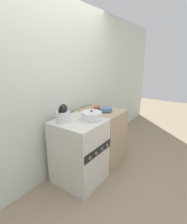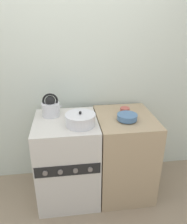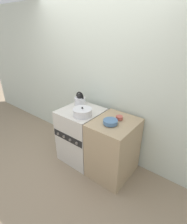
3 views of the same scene
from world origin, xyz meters
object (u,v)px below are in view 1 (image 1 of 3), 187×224
object	(u,v)px
stove	(79,151)
kettle	(63,115)
cooking_pot	(91,116)
enamel_bowl	(106,109)
small_ceramic_bowl	(97,107)

from	to	relation	value
stove	kettle	size ratio (longest dim) A/B	3.84
stove	cooking_pot	xyz separation A→B (m)	(0.14, -0.11, 0.51)
cooking_pot	enamel_bowl	xyz separation A→B (m)	(0.45, 0.05, -0.02)
stove	cooking_pot	bearing A→B (deg)	-39.25
kettle	small_ceramic_bowl	xyz separation A→B (m)	(0.75, -0.02, -0.06)
cooking_pot	small_ceramic_bowl	size ratio (longest dim) A/B	2.83
stove	enamel_bowl	bearing A→B (deg)	-6.44
cooking_pot	small_ceramic_bowl	bearing A→B (deg)	25.51
stove	enamel_bowl	xyz separation A→B (m)	(0.59, -0.07, 0.48)
kettle	enamel_bowl	world-z (taller)	kettle
cooking_pot	enamel_bowl	size ratio (longest dim) A/B	1.43
stove	enamel_bowl	world-z (taller)	enamel_bowl
small_ceramic_bowl	cooking_pot	bearing A→B (deg)	-154.49
kettle	enamel_bowl	xyz separation A→B (m)	(0.73, -0.21, -0.06)
cooking_pot	enamel_bowl	distance (m)	0.46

